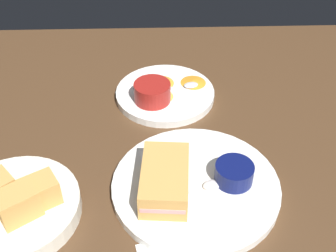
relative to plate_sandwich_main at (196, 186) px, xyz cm
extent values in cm
cube|color=#4C331E|center=(4.23, 4.46, -2.30)|extent=(110.00, 110.00, 3.00)
cylinder|color=white|center=(0.00, 0.00, 0.00)|extent=(28.46, 28.46, 1.60)
cube|color=tan|center=(-1.25, 5.26, 3.20)|extent=(13.57, 8.62, 4.80)
cube|color=#DB938E|center=(-1.25, 5.26, 3.20)|extent=(13.78, 8.03, 0.80)
cylinder|color=#0C144C|center=(0.49, -6.39, 2.47)|extent=(6.53, 6.53, 3.34)
cylinder|color=black|center=(0.49, -6.39, 3.74)|extent=(5.35, 5.35, 0.60)
cube|color=silver|center=(-2.64, 2.60, 1.05)|extent=(2.57, 5.46, 0.40)
ellipsoid|color=silver|center=(-0.83, -2.60, 1.20)|extent=(3.13, 3.75, 0.80)
cylinder|color=white|center=(26.93, 4.54, 0.00)|extent=(21.28, 21.28, 1.60)
cylinder|color=maroon|center=(23.74, 7.20, 2.82)|extent=(7.62, 7.62, 4.04)
cylinder|color=olive|center=(23.74, 7.20, 4.44)|extent=(6.25, 6.25, 0.60)
cube|color=silver|center=(27.04, 4.11, 1.05)|extent=(2.13, 5.53, 0.40)
ellipsoid|color=silver|center=(28.40, -1.22, 1.20)|extent=(2.92, 3.64, 0.80)
cone|color=gold|center=(24.88, 7.57, 1.10)|extent=(7.92, 7.92, 0.60)
cone|color=gold|center=(24.95, 5.54, 1.10)|extent=(7.66, 7.66, 0.60)
cone|color=orange|center=(29.92, -1.84, 1.10)|extent=(7.91, 7.91, 0.60)
cone|color=gold|center=(29.93, 5.49, 1.10)|extent=(8.34, 8.34, 0.60)
cylinder|color=silver|center=(-4.42, 29.33, 0.70)|extent=(20.99, 20.99, 3.00)
cube|color=tan|center=(-6.86, 27.39, 4.65)|extent=(7.04, 7.44, 4.90)
cube|color=tan|center=(-4.42, 24.88, 4.40)|extent=(6.86, 7.41, 4.40)
camera|label=1|loc=(-49.57, 6.31, 55.10)|focal=46.37mm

